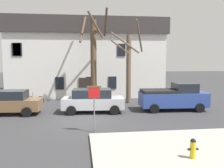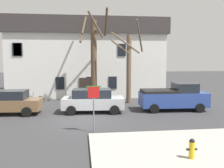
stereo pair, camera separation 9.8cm
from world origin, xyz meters
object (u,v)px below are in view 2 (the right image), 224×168
(tree_bare_near, at_px, (94,57))
(car_brown_wagon, at_px, (6,102))
(building_main, at_px, (87,58))
(pickup_truck_blue, at_px, (174,97))
(car_silver_wagon, at_px, (93,100))
(tree_bare_mid, at_px, (129,65))
(bicycle_leaning, at_px, (35,100))
(street_sign_pole, at_px, (94,100))
(fire_hydrant, at_px, (192,148))

(tree_bare_near, xyz_separation_m, car_brown_wagon, (-6.42, -3.99, -3.16))
(building_main, relative_size, pickup_truck_blue, 3.19)
(building_main, height_order, car_brown_wagon, building_main)
(building_main, relative_size, car_silver_wagon, 3.55)
(car_brown_wagon, bearing_deg, pickup_truck_blue, -0.29)
(tree_bare_mid, relative_size, car_silver_wagon, 1.57)
(car_silver_wagon, height_order, bicycle_leaning, car_silver_wagon)
(tree_bare_near, relative_size, street_sign_pole, 3.30)
(tree_bare_near, bearing_deg, pickup_truck_blue, -34.59)
(tree_bare_mid, xyz_separation_m, pickup_truck_blue, (2.84, -3.41, -2.36))
(bicycle_leaning, bearing_deg, car_silver_wagon, -39.72)
(building_main, bearing_deg, street_sign_pole, -90.09)
(building_main, bearing_deg, car_silver_wagon, -89.12)
(tree_bare_near, height_order, fire_hydrant, tree_bare_near)
(building_main, xyz_separation_m, fire_hydrant, (3.50, -19.27, -3.55))
(street_sign_pole, xyz_separation_m, bicycle_leaning, (-4.66, 8.98, -1.39))
(tree_bare_near, distance_m, street_sign_pole, 9.33)
(pickup_truck_blue, distance_m, bicycle_leaning, 11.74)
(car_brown_wagon, height_order, bicycle_leaning, car_brown_wagon)
(tree_bare_near, height_order, tree_bare_mid, tree_bare_near)
(car_brown_wagon, relative_size, fire_hydrant, 6.27)
(car_silver_wagon, bearing_deg, building_main, 90.88)
(street_sign_pole, bearing_deg, fire_hydrant, -50.20)
(building_main, distance_m, fire_hydrant, 19.90)
(street_sign_pole, bearing_deg, bicycle_leaning, 117.44)
(bicycle_leaning, bearing_deg, fire_hydrant, -58.21)
(tree_bare_near, bearing_deg, bicycle_leaning, -179.45)
(car_silver_wagon, xyz_separation_m, fire_hydrant, (3.34, -9.18, -0.38))
(building_main, xyz_separation_m, car_silver_wagon, (0.16, -10.09, -3.17))
(fire_hydrant, distance_m, bicycle_leaning, 15.53)
(pickup_truck_blue, bearing_deg, bicycle_leaning, 160.07)
(tree_bare_near, relative_size, car_brown_wagon, 1.70)
(car_brown_wagon, xyz_separation_m, street_sign_pole, (5.93, -5.04, 0.87))
(building_main, height_order, tree_bare_near, tree_bare_near)
(tree_bare_near, bearing_deg, car_silver_wagon, -94.39)
(bicycle_leaning, bearing_deg, tree_bare_mid, -4.10)
(pickup_truck_blue, height_order, street_sign_pole, street_sign_pole)
(car_brown_wagon, bearing_deg, tree_bare_near, 31.82)
(tree_bare_mid, distance_m, street_sign_pole, 9.24)
(car_brown_wagon, height_order, pickup_truck_blue, pickup_truck_blue)
(pickup_truck_blue, relative_size, street_sign_pole, 2.04)
(tree_bare_near, height_order, car_brown_wagon, tree_bare_near)
(building_main, xyz_separation_m, street_sign_pole, (-0.02, -15.04, -2.31))
(tree_bare_mid, relative_size, bicycle_leaning, 4.34)
(pickup_truck_blue, relative_size, fire_hydrant, 6.57)
(tree_bare_near, bearing_deg, building_main, 94.45)
(tree_bare_near, height_order, pickup_truck_blue, tree_bare_near)
(pickup_truck_blue, bearing_deg, fire_hydrant, -107.15)
(fire_hydrant, xyz_separation_m, street_sign_pole, (-3.52, 4.23, 1.24))
(car_silver_wagon, bearing_deg, tree_bare_near, 85.61)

